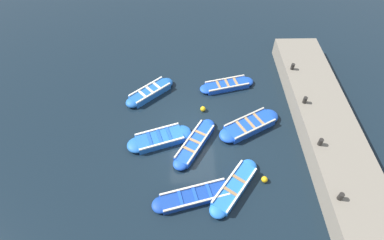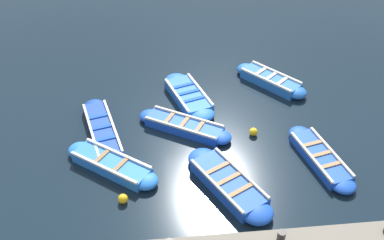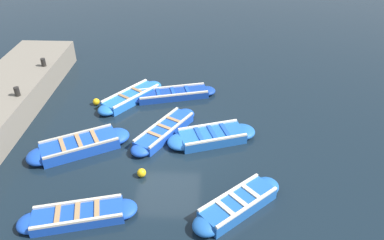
{
  "view_description": "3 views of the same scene",
  "coord_description": "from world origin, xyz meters",
  "px_view_note": "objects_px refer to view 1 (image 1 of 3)",
  "views": [
    {
      "loc": [
        -0.2,
        -9.26,
        12.07
      ],
      "look_at": [
        -0.03,
        0.79,
        0.43
      ],
      "focal_mm": 28.0,
      "sensor_mm": 36.0,
      "label": 1
    },
    {
      "loc": [
        12.04,
        -1.42,
        10.04
      ],
      "look_at": [
        -0.13,
        -0.22,
        0.25
      ],
      "focal_mm": 42.0,
      "sensor_mm": 36.0,
      "label": 2
    },
    {
      "loc": [
        -1.4,
        10.79,
        8.03
      ],
      "look_at": [
        -0.91,
        -0.91,
        0.41
      ],
      "focal_mm": 35.0,
      "sensor_mm": 36.0,
      "label": 3
    }
  ],
  "objects_px": {
    "bollard_mid_north": "(321,142)",
    "bollard_south": "(293,67)",
    "boat_far_corner": "(195,143)",
    "buoy_yellow_far": "(203,109)",
    "buoy_orange_near": "(264,179)",
    "boat_alongside": "(227,85)",
    "boat_outer_left": "(160,139)",
    "boat_drifting": "(234,187)",
    "boat_end_of_row": "(249,125)",
    "boat_centre": "(195,196)",
    "boat_inner_gap": "(150,92)",
    "bollard_mid_south": "(305,100)",
    "bollard_north": "(341,196)"
  },
  "relations": [
    {
      "from": "bollard_mid_north",
      "to": "bollard_south",
      "type": "height_order",
      "value": "same"
    },
    {
      "from": "boat_far_corner",
      "to": "buoy_yellow_far",
      "type": "bearing_deg",
      "value": 77.96
    },
    {
      "from": "buoy_yellow_far",
      "to": "buoy_orange_near",
      "type": "bearing_deg",
      "value": -59.39
    },
    {
      "from": "boat_alongside",
      "to": "bollard_mid_north",
      "type": "bearing_deg",
      "value": -53.86
    },
    {
      "from": "boat_outer_left",
      "to": "boat_alongside",
      "type": "bearing_deg",
      "value": 46.28
    },
    {
      "from": "boat_alongside",
      "to": "buoy_orange_near",
      "type": "distance_m",
      "value": 6.34
    },
    {
      "from": "boat_drifting",
      "to": "boat_alongside",
      "type": "bearing_deg",
      "value": 87.46
    },
    {
      "from": "boat_end_of_row",
      "to": "bollard_south",
      "type": "relative_size",
      "value": 10.19
    },
    {
      "from": "boat_alongside",
      "to": "boat_far_corner",
      "type": "distance_m",
      "value": 4.64
    },
    {
      "from": "boat_outer_left",
      "to": "bollard_mid_north",
      "type": "distance_m",
      "value": 7.54
    },
    {
      "from": "boat_end_of_row",
      "to": "boat_far_corner",
      "type": "relative_size",
      "value": 1.07
    },
    {
      "from": "bollard_mid_north",
      "to": "boat_drifting",
      "type": "bearing_deg",
      "value": -157.82
    },
    {
      "from": "boat_far_corner",
      "to": "boat_centre",
      "type": "height_order",
      "value": "boat_far_corner"
    },
    {
      "from": "boat_alongside",
      "to": "boat_outer_left",
      "type": "bearing_deg",
      "value": -133.72
    },
    {
      "from": "boat_drifting",
      "to": "bollard_mid_north",
      "type": "relative_size",
      "value": 9.05
    },
    {
      "from": "boat_alongside",
      "to": "buoy_orange_near",
      "type": "bearing_deg",
      "value": -79.88
    },
    {
      "from": "boat_end_of_row",
      "to": "boat_inner_gap",
      "type": "distance_m",
      "value": 5.91
    },
    {
      "from": "boat_end_of_row",
      "to": "boat_alongside",
      "type": "bearing_deg",
      "value": 105.65
    },
    {
      "from": "boat_alongside",
      "to": "bollard_mid_south",
      "type": "height_order",
      "value": "bollard_mid_south"
    },
    {
      "from": "boat_outer_left",
      "to": "boat_inner_gap",
      "type": "distance_m",
      "value": 3.41
    },
    {
      "from": "buoy_orange_near",
      "to": "buoy_yellow_far",
      "type": "xyz_separation_m",
      "value": [
        -2.59,
        4.38,
        -0.0
      ]
    },
    {
      "from": "bollard_north",
      "to": "bollard_mid_south",
      "type": "height_order",
      "value": "same"
    },
    {
      "from": "boat_drifting",
      "to": "bollard_mid_south",
      "type": "distance_m",
      "value": 5.91
    },
    {
      "from": "buoy_orange_near",
      "to": "bollard_mid_south",
      "type": "bearing_deg",
      "value": 56.76
    },
    {
      "from": "bollard_mid_north",
      "to": "bollard_mid_south",
      "type": "xyz_separation_m",
      "value": [
        0.0,
        2.65,
        0.0
      ]
    },
    {
      "from": "bollard_south",
      "to": "boat_far_corner",
      "type": "bearing_deg",
      "value": -141.45
    },
    {
      "from": "bollard_mid_south",
      "to": "buoy_yellow_far",
      "type": "height_order",
      "value": "bollard_mid_south"
    },
    {
      "from": "boat_alongside",
      "to": "buoy_yellow_far",
      "type": "distance_m",
      "value": 2.38
    },
    {
      "from": "bollard_mid_south",
      "to": "buoy_yellow_far",
      "type": "bearing_deg",
      "value": 174.5
    },
    {
      "from": "boat_alongside",
      "to": "boat_end_of_row",
      "type": "relative_size",
      "value": 0.94
    },
    {
      "from": "boat_drifting",
      "to": "bollard_north",
      "type": "height_order",
      "value": "bollard_north"
    },
    {
      "from": "boat_outer_left",
      "to": "buoy_orange_near",
      "type": "xyz_separation_m",
      "value": [
        4.84,
        -2.35,
        -0.03
      ]
    },
    {
      "from": "bollard_mid_south",
      "to": "bollard_south",
      "type": "bearing_deg",
      "value": 90.0
    },
    {
      "from": "boat_drifting",
      "to": "buoy_orange_near",
      "type": "bearing_deg",
      "value": 15.08
    },
    {
      "from": "bollard_mid_north",
      "to": "buoy_yellow_far",
      "type": "height_order",
      "value": "bollard_mid_north"
    },
    {
      "from": "boat_outer_left",
      "to": "bollard_mid_south",
      "type": "relative_size",
      "value": 9.78
    },
    {
      "from": "bollard_mid_south",
      "to": "bollard_south",
      "type": "distance_m",
      "value": 2.65
    },
    {
      "from": "boat_centre",
      "to": "buoy_yellow_far",
      "type": "relative_size",
      "value": 13.47
    },
    {
      "from": "boat_drifting",
      "to": "bollard_mid_south",
      "type": "xyz_separation_m",
      "value": [
        3.95,
        4.26,
        1.07
      ]
    },
    {
      "from": "boat_outer_left",
      "to": "bollard_south",
      "type": "bearing_deg",
      "value": 29.54
    },
    {
      "from": "boat_far_corner",
      "to": "bollard_north",
      "type": "height_order",
      "value": "bollard_north"
    },
    {
      "from": "boat_inner_gap",
      "to": "bollard_south",
      "type": "bearing_deg",
      "value": 6.01
    },
    {
      "from": "boat_far_corner",
      "to": "boat_drifting",
      "type": "distance_m",
      "value": 2.95
    },
    {
      "from": "buoy_orange_near",
      "to": "boat_inner_gap",
      "type": "bearing_deg",
      "value": 134.41
    },
    {
      "from": "boat_end_of_row",
      "to": "bollard_mid_north",
      "type": "height_order",
      "value": "bollard_mid_north"
    },
    {
      "from": "boat_end_of_row",
      "to": "bollard_south",
      "type": "bearing_deg",
      "value": 50.78
    },
    {
      "from": "boat_alongside",
      "to": "boat_inner_gap",
      "type": "bearing_deg",
      "value": -172.79
    },
    {
      "from": "boat_outer_left",
      "to": "buoy_orange_near",
      "type": "bearing_deg",
      "value": -25.94
    },
    {
      "from": "boat_alongside",
      "to": "bollard_mid_south",
      "type": "xyz_separation_m",
      "value": [
        3.66,
        -2.36,
        1.09
      ]
    },
    {
      "from": "boat_alongside",
      "to": "boat_centre",
      "type": "relative_size",
      "value": 0.87
    }
  ]
}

